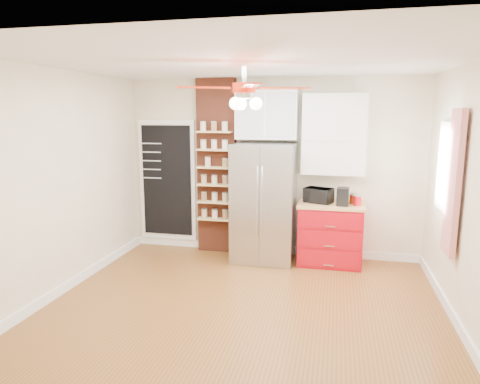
% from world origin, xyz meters
% --- Properties ---
extents(floor, '(4.50, 4.50, 0.00)m').
position_xyz_m(floor, '(0.00, 0.00, 0.00)').
color(floor, brown).
rests_on(floor, ground).
extents(ceiling, '(4.50, 4.50, 0.00)m').
position_xyz_m(ceiling, '(0.00, 0.00, 2.70)').
color(ceiling, white).
rests_on(ceiling, wall_back).
extents(wall_back, '(4.50, 0.02, 2.70)m').
position_xyz_m(wall_back, '(0.00, 2.00, 1.35)').
color(wall_back, beige).
rests_on(wall_back, floor).
extents(wall_front, '(4.50, 0.02, 2.70)m').
position_xyz_m(wall_front, '(0.00, -2.00, 1.35)').
color(wall_front, beige).
rests_on(wall_front, floor).
extents(wall_left, '(0.02, 4.00, 2.70)m').
position_xyz_m(wall_left, '(-2.25, 0.00, 1.35)').
color(wall_left, beige).
rests_on(wall_left, floor).
extents(wall_right, '(0.02, 4.00, 2.70)m').
position_xyz_m(wall_right, '(2.25, 0.00, 1.35)').
color(wall_right, beige).
rests_on(wall_right, floor).
extents(chalkboard, '(0.95, 0.05, 1.95)m').
position_xyz_m(chalkboard, '(-1.70, 1.96, 1.10)').
color(chalkboard, white).
rests_on(chalkboard, wall_back).
extents(brick_pillar, '(0.60, 0.16, 2.70)m').
position_xyz_m(brick_pillar, '(-0.85, 1.92, 1.35)').
color(brick_pillar, brown).
rests_on(brick_pillar, floor).
extents(fridge, '(0.90, 0.70, 1.75)m').
position_xyz_m(fridge, '(-0.05, 1.63, 0.88)').
color(fridge, '#A9A9AD').
rests_on(fridge, floor).
extents(upper_glass_cabinet, '(0.90, 0.35, 0.70)m').
position_xyz_m(upper_glass_cabinet, '(-0.05, 1.82, 2.15)').
color(upper_glass_cabinet, white).
rests_on(upper_glass_cabinet, wall_back).
extents(red_cabinet, '(0.94, 0.64, 0.90)m').
position_xyz_m(red_cabinet, '(0.92, 1.68, 0.45)').
color(red_cabinet, '#AA0814').
rests_on(red_cabinet, floor).
extents(upper_shelf_unit, '(0.90, 0.30, 1.15)m').
position_xyz_m(upper_shelf_unit, '(0.92, 1.85, 1.88)').
color(upper_shelf_unit, white).
rests_on(upper_shelf_unit, wall_back).
extents(window, '(0.04, 0.75, 1.05)m').
position_xyz_m(window, '(2.23, 0.90, 1.55)').
color(window, white).
rests_on(window, wall_right).
extents(curtain, '(0.06, 0.40, 1.55)m').
position_xyz_m(curtain, '(2.18, 0.35, 1.45)').
color(curtain, red).
rests_on(curtain, wall_right).
extents(ceiling_fan, '(1.40, 1.40, 0.44)m').
position_xyz_m(ceiling_fan, '(0.00, 0.00, 2.42)').
color(ceiling_fan, silver).
rests_on(ceiling_fan, ceiling).
extents(toaster_oven, '(0.45, 0.38, 0.21)m').
position_xyz_m(toaster_oven, '(0.74, 1.70, 1.01)').
color(toaster_oven, black).
rests_on(toaster_oven, red_cabinet).
extents(coffee_maker, '(0.18, 0.23, 0.25)m').
position_xyz_m(coffee_maker, '(1.08, 1.58, 1.03)').
color(coffee_maker, black).
rests_on(coffee_maker, red_cabinet).
extents(canister_left, '(0.13, 0.13, 0.13)m').
position_xyz_m(canister_left, '(1.28, 1.60, 0.97)').
color(canister_left, red).
rests_on(canister_left, red_cabinet).
extents(canister_right, '(0.11, 0.11, 0.13)m').
position_xyz_m(canister_right, '(1.23, 1.74, 0.96)').
color(canister_right, '#BB240A').
rests_on(canister_right, red_cabinet).
extents(pantry_jar_oats, '(0.11, 0.11, 0.14)m').
position_xyz_m(pantry_jar_oats, '(-0.94, 1.75, 1.44)').
color(pantry_jar_oats, beige).
rests_on(pantry_jar_oats, brick_pillar).
extents(pantry_jar_beans, '(0.11, 0.11, 0.12)m').
position_xyz_m(pantry_jar_beans, '(-0.67, 1.77, 1.43)').
color(pantry_jar_beans, olive).
rests_on(pantry_jar_beans, brick_pillar).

